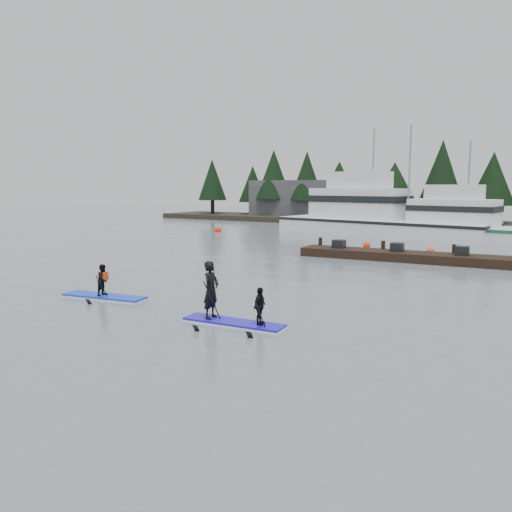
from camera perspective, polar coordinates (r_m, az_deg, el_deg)
The scene contains 12 objects.
ground at distance 18.07m, azimuth -10.19°, elevation -5.69°, with size 160.00×160.00×0.00m, color slate.
far_shore at distance 56.37m, azimuth 19.83°, elevation 3.48°, with size 70.00×8.00×0.60m, color #2D281E.
treeline at distance 56.39m, azimuth 19.81°, elevation 3.18°, with size 60.00×4.00×8.00m, color black, non-canonical shape.
waterfront_building at distance 62.59m, azimuth 7.64°, elevation 6.30°, with size 18.00×6.00×5.00m, color #4C4C51.
fishing_boat_large at distance 45.51m, azimuth 13.43°, elevation 3.41°, with size 19.23×8.03×10.41m.
fishing_boat_medium at distance 42.60m, azimuth 23.20°, elevation 2.44°, with size 15.00×6.13×8.66m.
floating_dock at distance 29.61m, azimuth 19.58°, elevation -0.22°, with size 15.21×2.03×0.51m, color black.
buoy_b at distance 35.78m, azimuth 12.52°, elevation 0.98°, with size 0.50×0.50×0.50m, color #FF2B0C.
buoy_d at distance 33.10m, azimuth 19.31°, elevation 0.17°, with size 0.53×0.53×0.53m, color #FF2B0C.
buoy_a at distance 46.99m, azimuth -4.39°, elevation 2.76°, with size 0.62×0.62×0.62m, color #FF2B0C.
paddleboard_solo at distance 19.83m, azimuth -16.99°, elevation -3.56°, with size 3.47×1.41×1.79m.
paddleboard_duo at distance 15.46m, azimuth -3.31°, elevation -5.34°, with size 3.34×1.30×2.43m.
Camera 1 is at (11.86, -12.97, 4.22)m, focal length 35.00 mm.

